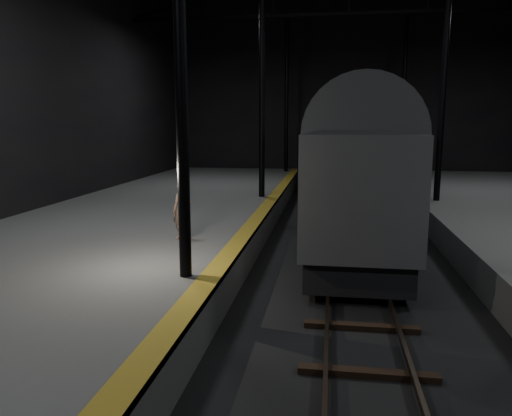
# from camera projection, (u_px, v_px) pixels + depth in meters

# --- Properties ---
(ground) EXTENTS (44.00, 44.00, 0.00)m
(ground) POSITION_uv_depth(u_px,v_px,m) (353.00, 274.00, 14.41)
(ground) COLOR black
(ground) RESTS_ON ground
(platform_left) EXTENTS (9.00, 43.80, 1.00)m
(platform_left) POSITION_uv_depth(u_px,v_px,m) (108.00, 247.00, 15.43)
(platform_left) COLOR #575754
(platform_left) RESTS_ON ground
(tactile_strip) EXTENTS (0.50, 43.80, 0.01)m
(tactile_strip) POSITION_uv_depth(u_px,v_px,m) (243.00, 236.00, 14.72)
(tactile_strip) COLOR olive
(tactile_strip) RESTS_ON platform_left
(track) EXTENTS (2.40, 43.00, 0.24)m
(track) POSITION_uv_depth(u_px,v_px,m) (354.00, 271.00, 14.40)
(track) COLOR #3F3328
(track) RESTS_ON ground
(train) EXTENTS (2.99, 19.94, 5.33)m
(train) POSITION_uv_depth(u_px,v_px,m) (349.00, 155.00, 20.76)
(train) COLOR #A1A2A8
(train) RESTS_ON ground
(woman) EXTENTS (0.68, 0.53, 1.65)m
(woman) POSITION_uv_depth(u_px,v_px,m) (182.00, 211.00, 14.18)
(woman) COLOR #A27B63
(woman) RESTS_ON platform_left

